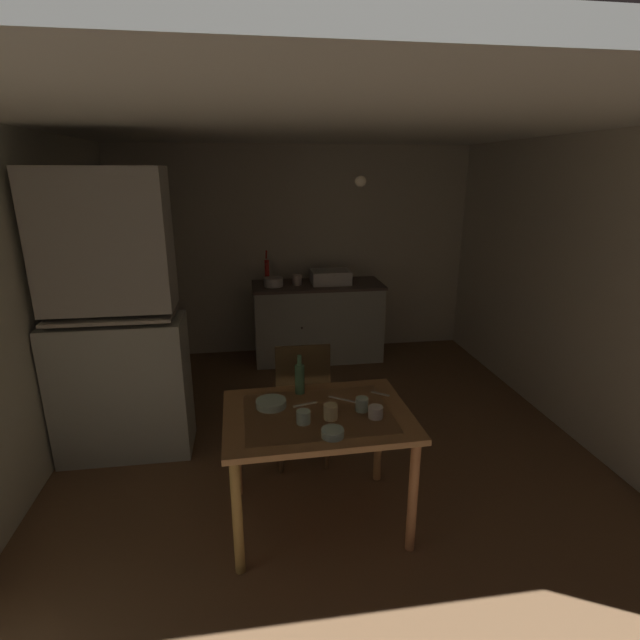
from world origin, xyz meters
TOP-DOWN VIEW (x-y plane):
  - ground_plane at (0.00, 0.00)m, footprint 5.37×5.37m
  - wall_back at (0.00, 2.24)m, footprint 4.22×0.10m
  - wall_left at (-2.11, 0.00)m, footprint 0.10×4.47m
  - wall_right at (2.11, 0.00)m, footprint 0.10×4.47m
  - ceiling_slab at (0.00, 0.00)m, footprint 4.22×4.47m
  - hutch_cabinet at (-1.55, 0.11)m, footprint 0.98×0.46m
  - counter_cabinet at (0.21, 1.87)m, footprint 1.49×0.64m
  - sink_basin at (0.36, 1.87)m, footprint 0.44×0.34m
  - hand_pump at (-0.36, 1.91)m, footprint 0.05×0.27m
  - mixing_bowl_counter at (-0.29, 1.82)m, footprint 0.22×0.22m
  - stoneware_crock at (-0.02, 1.85)m, footprint 0.11×0.11m
  - dining_table at (-0.19, -0.90)m, footprint 1.13×0.83m
  - chair_far_side at (-0.21, -0.28)m, footprint 0.40×0.40m
  - serving_bowl_wide at (-0.45, -0.78)m, footprint 0.19×0.19m
  - soup_bowl_small at (-0.14, -1.18)m, footprint 0.12×0.12m
  - mug_tall at (0.08, -0.91)m, footprint 0.08×0.08m
  - teacup_mint at (-0.12, -0.98)m, footprint 0.08×0.08m
  - mug_dark at (-0.28, -1.01)m, footprint 0.08×0.08m
  - teacup_cream at (0.14, -1.01)m, footprint 0.09×0.09m
  - glass_bottle at (-0.26, -0.62)m, footprint 0.06×0.06m
  - table_knife at (-0.01, -0.76)m, footprint 0.17×0.12m
  - teaspoon_near_bowl at (0.25, -0.72)m, footprint 0.11×0.09m
  - teaspoon_by_cup at (-0.25, -0.79)m, footprint 0.15×0.06m
  - pendant_bulb at (0.26, 0.02)m, footprint 0.08×0.08m

SIDE VIEW (x-z plane):
  - ground_plane at x=0.00m, z-range 0.00..0.00m
  - counter_cabinet at x=0.21m, z-range 0.00..0.90m
  - chair_far_side at x=-0.21m, z-range 0.02..1.01m
  - dining_table at x=-0.19m, z-range 0.28..1.04m
  - table_knife at x=-0.01m, z-range 0.76..0.76m
  - teaspoon_near_bowl at x=0.25m, z-range 0.76..0.76m
  - teaspoon_by_cup at x=-0.25m, z-range 0.76..0.76m
  - serving_bowl_wide at x=-0.45m, z-range 0.76..0.80m
  - soup_bowl_small at x=-0.14m, z-range 0.76..0.80m
  - teacup_cream at x=0.14m, z-range 0.76..0.83m
  - mug_dark at x=-0.28m, z-range 0.76..0.83m
  - mug_tall at x=0.08m, z-range 0.76..0.84m
  - teacup_mint at x=-0.12m, z-range 0.76..0.85m
  - glass_bottle at x=-0.26m, z-range 0.73..0.99m
  - mixing_bowl_counter at x=-0.29m, z-range 0.89..0.99m
  - stoneware_crock at x=-0.02m, z-range 0.89..1.01m
  - sink_basin at x=0.36m, z-range 0.90..1.05m
  - hutch_cabinet at x=-1.55m, z-range -0.07..2.10m
  - hand_pump at x=-0.36m, z-range 0.87..1.26m
  - wall_back at x=0.00m, z-range 0.00..2.42m
  - wall_left at x=-2.11m, z-range 0.00..2.42m
  - wall_right at x=2.11m, z-range 0.00..2.42m
  - pendant_bulb at x=0.26m, z-range 2.02..2.10m
  - ceiling_slab at x=0.00m, z-range 2.42..2.52m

